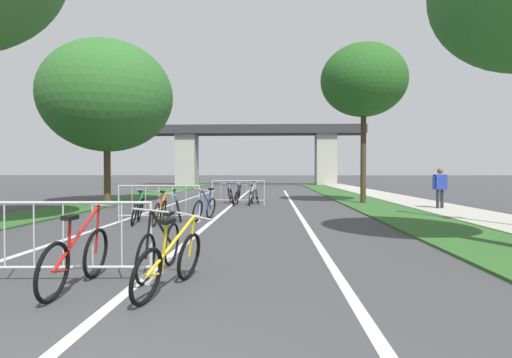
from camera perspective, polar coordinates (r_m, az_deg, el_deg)
grass_verge_left at (r=23.74m, az=-16.50°, el=-2.40°), size 2.20×50.52×0.05m
grass_verge_right at (r=22.87m, az=12.74°, el=-2.51°), size 2.20×50.52×0.05m
sidewalk_path_right at (r=23.38m, az=18.15°, el=-2.42°), size 2.27×50.52×0.08m
lane_stripe_center at (r=16.54m, az=-3.78°, el=-3.92°), size 0.14×29.23×0.01m
lane_stripe_right_lane at (r=16.47m, az=5.40°, el=-3.94°), size 0.14×29.23×0.01m
lane_stripe_left_lane at (r=17.02m, az=-12.65°, el=-3.80°), size 0.14×29.23×0.01m
overpass_bridge at (r=43.66m, az=-0.03°, el=4.95°), size 22.60×3.28×6.23m
tree_left_pine_near at (r=19.83m, az=-19.91°, el=10.68°), size 5.78×5.78×7.24m
tree_right_cypress_far at (r=19.32m, az=14.64°, el=13.02°), size 3.78×3.78×7.08m
crowd_barrier_nearest at (r=6.03m, az=-25.06°, el=-7.81°), size 2.37×0.57×1.05m
crowd_barrier_second at (r=12.11m, az=-13.24°, el=-3.32°), size 2.37×0.58×1.05m
crowd_barrier_third at (r=18.06m, az=-2.49°, el=-1.86°), size 2.37×0.55×1.05m
bicycle_black_1 at (r=6.00m, az=-13.08°, el=-9.21°), size 0.49×1.73×0.98m
bicycle_red_2 at (r=5.56m, az=-23.51°, el=-10.02°), size 0.48×1.72×1.03m
bicycle_green_3 at (r=11.87m, az=-15.98°, el=-4.12°), size 0.50×1.77×0.95m
bicycle_white_4 at (r=18.58m, az=0.06°, el=-2.19°), size 0.50×1.68×1.00m
bicycle_yellow_5 at (r=5.12m, az=-11.72°, el=-11.18°), size 0.72×1.70×0.92m
bicycle_orange_6 at (r=11.51m, az=-13.12°, el=-4.32°), size 0.53×1.65×0.93m
bicycle_blue_7 at (r=12.30m, az=-7.08°, el=-3.99°), size 0.55×1.59×0.98m
bicycle_teal_8 at (r=12.42m, az=-10.69°, el=-3.98°), size 0.71×1.64×0.93m
bicycle_purple_9 at (r=18.58m, az=-3.57°, el=-2.20°), size 0.65×1.69×0.95m
bicycle_silver_10 at (r=17.64m, az=-0.61°, el=-2.45°), size 0.50×1.65×0.92m
bicycle_black_11 at (r=17.53m, az=-2.63°, el=-2.49°), size 0.51×1.70×0.94m
pedestrian_pushing_bike at (r=16.70m, az=24.06°, el=-0.71°), size 0.57×0.31×1.56m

